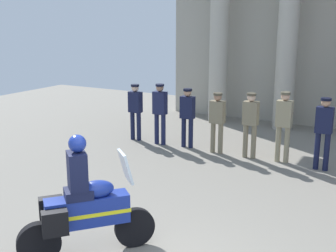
# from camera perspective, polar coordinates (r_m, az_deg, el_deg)

# --- Properties ---
(colonnade_backdrop) EXTENTS (11.12, 1.49, 6.42)m
(colonnade_backdrop) POSITION_cam_1_polar(r_m,az_deg,el_deg) (14.80, 20.44, 12.78)
(colonnade_backdrop) COLOR #A49F91
(colonnade_backdrop) RESTS_ON ground_plane
(officer_in_row_0) EXTENTS (0.38, 0.24, 1.66)m
(officer_in_row_0) POSITION_cam_1_polar(r_m,az_deg,el_deg) (12.88, -4.27, 2.42)
(officer_in_row_0) COLOR #141938
(officer_in_row_0) RESTS_ON ground_plane
(officer_in_row_1) EXTENTS (0.38, 0.24, 1.74)m
(officer_in_row_1) POSITION_cam_1_polar(r_m,az_deg,el_deg) (12.38, -1.06, 2.22)
(officer_in_row_1) COLOR #191E42
(officer_in_row_1) RESTS_ON ground_plane
(officer_in_row_2) EXTENTS (0.38, 0.24, 1.66)m
(officer_in_row_2) POSITION_cam_1_polar(r_m,az_deg,el_deg) (12.09, 2.54, 1.68)
(officer_in_row_2) COLOR #141938
(officer_in_row_2) RESTS_ON ground_plane
(officer_in_row_3) EXTENTS (0.38, 0.24, 1.63)m
(officer_in_row_3) POSITION_cam_1_polar(r_m,az_deg,el_deg) (11.63, 6.43, 1.05)
(officer_in_row_3) COLOR #7A7056
(officer_in_row_3) RESTS_ON ground_plane
(officer_in_row_4) EXTENTS (0.38, 0.24, 1.70)m
(officer_in_row_4) POSITION_cam_1_polar(r_m,az_deg,el_deg) (11.33, 10.68, 0.77)
(officer_in_row_4) COLOR #7A7056
(officer_in_row_4) RESTS_ON ground_plane
(officer_in_row_5) EXTENTS (0.38, 0.24, 1.78)m
(officer_in_row_5) POSITION_cam_1_polar(r_m,az_deg,el_deg) (11.14, 14.85, 0.60)
(officer_in_row_5) COLOR gray
(officer_in_row_5) RESTS_ON ground_plane
(officer_in_row_6) EXTENTS (0.38, 0.24, 1.74)m
(officer_in_row_6) POSITION_cam_1_polar(r_m,az_deg,el_deg) (10.85, 19.61, -0.24)
(officer_in_row_6) COLOR #141938
(officer_in_row_6) RESTS_ON ground_plane
(motorcycle_with_rider) EXTENTS (1.45, 1.66, 1.90)m
(motorcycle_with_rider) POSITION_cam_1_polar(r_m,az_deg,el_deg) (6.72, -11.07, -10.25)
(motorcycle_with_rider) COLOR black
(motorcycle_with_rider) RESTS_ON ground_plane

